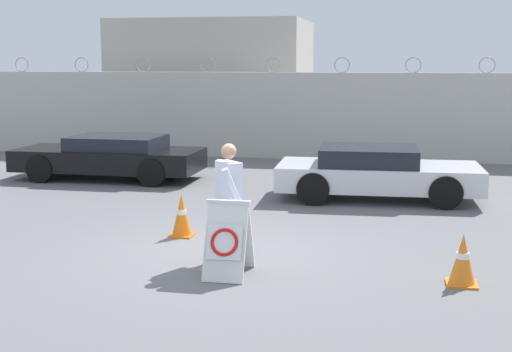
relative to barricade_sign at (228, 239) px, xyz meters
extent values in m
plane|color=slate|center=(-0.36, 0.99, -0.53)|extent=(90.00, 90.00, 0.00)
cube|color=beige|center=(-0.36, 12.14, 0.78)|extent=(36.00, 0.30, 2.62)
torus|color=gray|center=(-9.68, 12.14, 2.31)|extent=(0.47, 0.03, 0.47)
torus|color=gray|center=(-7.61, 12.14, 2.31)|extent=(0.47, 0.03, 0.47)
torus|color=gray|center=(-5.54, 12.14, 2.31)|extent=(0.47, 0.03, 0.47)
torus|color=gray|center=(-3.47, 12.14, 2.31)|extent=(0.47, 0.03, 0.47)
torus|color=gray|center=(-1.40, 12.14, 2.31)|extent=(0.47, 0.03, 0.47)
torus|color=gray|center=(0.67, 12.14, 2.31)|extent=(0.47, 0.03, 0.47)
torus|color=gray|center=(2.74, 12.14, 2.31)|extent=(0.47, 0.03, 0.47)
torus|color=gray|center=(4.81, 12.14, 2.31)|extent=(0.47, 0.03, 0.47)
cube|color=#B2ADA3|center=(-4.36, 16.62, 1.67)|extent=(6.79, 5.06, 4.40)
cube|color=white|center=(0.00, -0.15, -0.02)|extent=(0.58, 0.45, 1.03)
cube|color=white|center=(0.00, 0.26, -0.02)|extent=(0.58, 0.45, 1.03)
cube|color=white|center=(0.00, 0.05, 0.51)|extent=(0.62, 0.07, 0.05)
cube|color=white|center=(0.00, -0.19, 0.00)|extent=(0.49, 0.21, 0.46)
torus|color=red|center=(0.00, -0.21, 0.00)|extent=(0.39, 0.20, 0.38)
cylinder|color=#232838|center=(-0.22, 0.83, -0.11)|extent=(0.15, 0.15, 0.85)
cylinder|color=#232838|center=(-0.10, 0.70, -0.11)|extent=(0.15, 0.15, 0.85)
cube|color=silver|center=(-0.16, 0.76, 0.64)|extent=(0.47, 0.47, 0.65)
sphere|color=tan|center=(-0.16, 0.76, 1.13)|extent=(0.23, 0.23, 0.23)
cylinder|color=silver|center=(-0.35, 0.96, 0.66)|extent=(0.09, 0.09, 0.62)
cylinder|color=silver|center=(-0.04, 0.50, 0.63)|extent=(0.31, 0.30, 0.60)
cube|color=orange|center=(-1.29, 2.06, -0.52)|extent=(0.39, 0.39, 0.03)
cone|color=orange|center=(-1.29, 2.06, -0.15)|extent=(0.33, 0.33, 0.70)
cylinder|color=white|center=(-1.29, 2.06, -0.11)|extent=(0.16, 0.16, 0.10)
cube|color=orange|center=(3.18, 0.18, -0.52)|extent=(0.41, 0.41, 0.03)
cone|color=orange|center=(3.18, 0.18, -0.16)|extent=(0.35, 0.35, 0.68)
cylinder|color=white|center=(3.18, 0.18, -0.13)|extent=(0.17, 0.17, 0.09)
cylinder|color=black|center=(-6.28, 6.59, -0.19)|extent=(0.69, 0.21, 0.68)
cylinder|color=black|center=(-6.26, 8.30, -0.19)|extent=(0.69, 0.21, 0.68)
cylinder|color=black|center=(-3.39, 6.55, -0.19)|extent=(0.69, 0.21, 0.68)
cylinder|color=black|center=(-3.37, 8.27, -0.19)|extent=(0.69, 0.21, 0.68)
cube|color=black|center=(-4.82, 7.43, -0.03)|extent=(4.68, 1.88, 0.53)
cube|color=black|center=(-4.59, 7.43, 0.40)|extent=(2.26, 1.67, 0.34)
cylinder|color=black|center=(3.24, 7.01, -0.19)|extent=(0.69, 0.22, 0.69)
cylinder|color=black|center=(3.29, 5.19, -0.19)|extent=(0.69, 0.22, 0.69)
cylinder|color=black|center=(0.57, 6.92, -0.19)|extent=(0.69, 0.22, 0.69)
cylinder|color=black|center=(0.62, 5.11, -0.19)|extent=(0.69, 0.22, 0.69)
cube|color=silver|center=(1.93, 6.06, -0.03)|extent=(4.37, 2.06, 0.51)
cube|color=black|center=(1.71, 6.05, 0.41)|extent=(2.12, 1.80, 0.38)
camera|label=1|loc=(2.21, -9.38, 2.45)|focal=50.00mm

